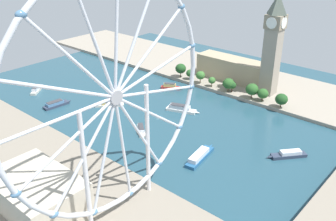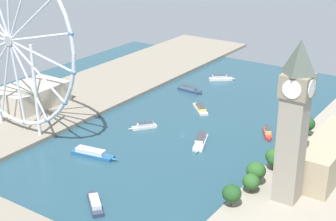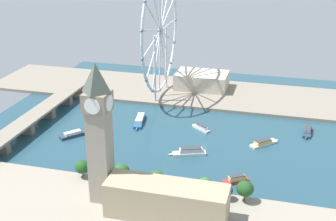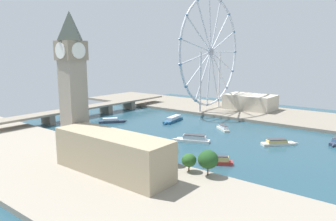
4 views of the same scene
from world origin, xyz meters
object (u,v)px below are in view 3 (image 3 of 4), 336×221
(tour_boat_2, at_px, (74,134))
(tour_boat_4, at_px, (264,143))
(tour_boat_5, at_px, (140,120))
(tour_boat_3, at_px, (307,131))
(riverside_hall, at_px, (202,80))
(river_bridge, at_px, (35,116))
(tour_boat_7, at_px, (201,128))
(tour_boat_1, at_px, (190,152))
(parliament_block, at_px, (167,201))
(tour_boat_6, at_px, (235,180))
(clock_tower, at_px, (99,132))
(ferris_wheel, at_px, (161,31))

(tour_boat_2, height_order, tour_boat_4, tour_boat_2)
(tour_boat_4, xyz_separation_m, tour_boat_5, (17.02, 113.63, 0.35))
(tour_boat_3, relative_size, tour_boat_4, 1.12)
(riverside_hall, height_order, river_bridge, riverside_hall)
(tour_boat_4, distance_m, tour_boat_7, 58.39)
(river_bridge, distance_m, tour_boat_5, 94.17)
(tour_boat_1, height_order, tour_boat_2, tour_boat_1)
(parliament_block, distance_m, tour_boat_6, 66.66)
(parliament_block, relative_size, river_bridge, 0.34)
(clock_tower, distance_m, tour_boat_3, 201.68)
(tour_boat_6, relative_size, tour_boat_7, 1.06)
(tour_boat_1, bearing_deg, tour_boat_6, 119.71)
(tour_boat_3, bearing_deg, clock_tower, -37.58)
(riverside_hall, xyz_separation_m, tour_boat_5, (-101.58, 37.93, -9.35))
(tour_boat_2, height_order, tour_boat_5, tour_boat_5)
(riverside_hall, xyz_separation_m, tour_boat_1, (-151.80, -20.19, -9.04))
(ferris_wheel, distance_m, tour_boat_1, 151.33)
(tour_boat_1, bearing_deg, ferris_wheel, -85.36)
(ferris_wheel, bearing_deg, tour_boat_3, -110.91)
(parliament_block, bearing_deg, clock_tower, 79.18)
(tour_boat_4, bearing_deg, riverside_hall, 77.15)
(river_bridge, relative_size, tour_boat_1, 7.26)
(clock_tower, distance_m, river_bridge, 152.61)
(parliament_block, xyz_separation_m, tour_boat_2, (96.40, 108.32, -12.27))
(tour_boat_5, bearing_deg, tour_boat_6, 39.97)
(clock_tower, relative_size, parliament_block, 1.23)
(riverside_hall, bearing_deg, tour_boat_6, -161.87)
(tour_boat_3, height_order, tour_boat_4, tour_boat_3)
(parliament_block, xyz_separation_m, river_bridge, (108.91, 152.28, -5.67))
(riverside_hall, relative_size, tour_boat_1, 1.83)
(tour_boat_2, bearing_deg, tour_boat_4, -41.18)
(tour_boat_1, height_order, tour_boat_7, tour_boat_1)
(tour_boat_4, bearing_deg, tour_boat_3, -2.62)
(tour_boat_5, bearing_deg, tour_boat_4, 71.74)
(riverside_hall, xyz_separation_m, tour_boat_7, (-102.36, -19.60, -9.63))
(tour_boat_2, distance_m, tour_boat_3, 202.27)
(tour_boat_7, bearing_deg, tour_boat_3, -131.47)
(riverside_hall, distance_m, tour_boat_5, 108.83)
(clock_tower, bearing_deg, parliament_block, -100.82)
(ferris_wheel, height_order, tour_boat_4, ferris_wheel)
(riverside_hall, xyz_separation_m, tour_boat_3, (-86.13, -110.78, -9.40))
(tour_boat_7, bearing_deg, parliament_block, 130.79)
(tour_boat_3, xyz_separation_m, tour_boat_4, (-32.47, 35.09, -0.30))
(river_bridge, bearing_deg, parliament_block, -125.57)
(clock_tower, bearing_deg, riverside_hall, -4.93)
(tour_boat_1, bearing_deg, tour_boat_2, -25.11)
(ferris_wheel, bearing_deg, tour_boat_7, -141.72)
(riverside_hall, relative_size, river_bridge, 0.25)
(riverside_hall, bearing_deg, clock_tower, 175.07)
(tour_boat_1, bearing_deg, tour_boat_3, -164.85)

